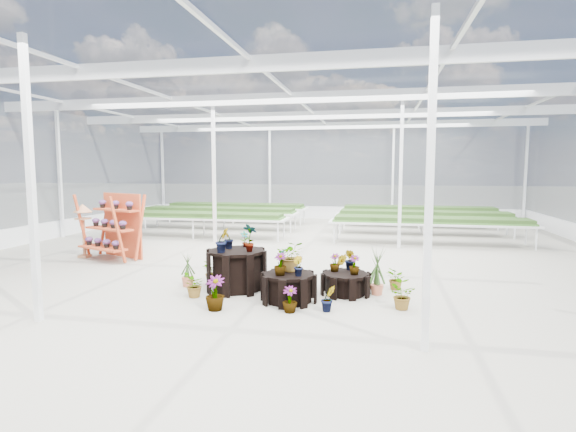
% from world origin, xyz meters
% --- Properties ---
extents(ground_plane, '(24.00, 24.00, 0.00)m').
position_xyz_m(ground_plane, '(0.00, 0.00, 0.00)').
color(ground_plane, gray).
rests_on(ground_plane, ground).
extents(greenhouse_shell, '(18.00, 24.00, 4.50)m').
position_xyz_m(greenhouse_shell, '(0.00, 0.00, 2.25)').
color(greenhouse_shell, white).
rests_on(greenhouse_shell, ground).
extents(steel_frame, '(18.00, 24.00, 4.50)m').
position_xyz_m(steel_frame, '(0.00, 0.00, 2.25)').
color(steel_frame, silver).
rests_on(steel_frame, ground).
extents(nursery_benches, '(16.00, 7.00, 0.84)m').
position_xyz_m(nursery_benches, '(0.00, 7.20, 0.42)').
color(nursery_benches, silver).
rests_on(nursery_benches, ground).
extents(plinth_tall, '(1.23, 1.23, 0.82)m').
position_xyz_m(plinth_tall, '(-0.45, -1.55, 0.41)').
color(plinth_tall, black).
rests_on(plinth_tall, ground).
extents(plinth_mid, '(1.03, 1.03, 0.53)m').
position_xyz_m(plinth_mid, '(0.75, -2.15, 0.26)').
color(plinth_mid, black).
rests_on(plinth_mid, ground).
extents(plinth_low, '(1.25, 1.25, 0.42)m').
position_xyz_m(plinth_low, '(1.75, -1.45, 0.21)').
color(plinth_low, black).
rests_on(plinth_low, ground).
extents(shelf_rack, '(1.89, 1.46, 1.78)m').
position_xyz_m(shelf_rack, '(-4.76, 0.77, 0.89)').
color(shelf_rack, '#BD4522').
rests_on(shelf_rack, ground).
extents(bird_table, '(0.40, 0.40, 1.49)m').
position_xyz_m(bird_table, '(-5.64, 0.83, 0.75)').
color(bird_table, '#AD714A').
rests_on(bird_table, ground).
extents(nursery_plants, '(4.79, 2.96, 1.38)m').
position_xyz_m(nursery_plants, '(0.61, -1.60, 0.47)').
color(nursery_plants, '#243E18').
rests_on(nursery_plants, ground).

